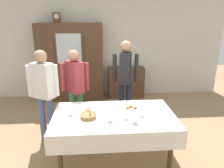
{
  "coord_description": "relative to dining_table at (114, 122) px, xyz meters",
  "views": [
    {
      "loc": [
        -0.24,
        -2.98,
        2.14
      ],
      "look_at": [
        0.0,
        0.2,
        1.09
      ],
      "focal_mm": 33.42,
      "sensor_mm": 36.0,
      "label": 1
    }
  ],
  "objects": [
    {
      "name": "tea_cup_front_edge",
      "position": [
        0.38,
        -0.06,
        0.12
      ],
      "size": [
        0.13,
        0.13,
        0.06
      ],
      "color": "white",
      "rests_on": "dining_table"
    },
    {
      "name": "spoon_center",
      "position": [
        0.05,
        0.24,
        0.1
      ],
      "size": [
        0.12,
        0.02,
        0.01
      ],
      "color": "silver",
      "rests_on": "dining_table"
    },
    {
      "name": "mantel_clock",
      "position": [
        -1.17,
        2.59,
        1.45
      ],
      "size": [
        0.18,
        0.11,
        0.24
      ],
      "color": "brown",
      "rests_on": "wall_cabinet"
    },
    {
      "name": "spoon_back_edge",
      "position": [
        0.75,
        -0.17,
        0.1
      ],
      "size": [
        0.12,
        0.02,
        0.01
      ],
      "color": "silver",
      "rests_on": "dining_table"
    },
    {
      "name": "bookshelf_low",
      "position": [
        0.54,
        2.64,
        -0.24
      ],
      "size": [
        0.96,
        0.35,
        0.83
      ],
      "color": "#4C3321",
      "rests_on": "ground"
    },
    {
      "name": "back_wall",
      "position": [
        0.0,
        2.89,
        0.7
      ],
      "size": [
        6.4,
        0.1,
        2.7
      ],
      "primitive_type": "cube",
      "color": "silver",
      "rests_on": "ground"
    },
    {
      "name": "person_behind_table_right",
      "position": [
        -0.65,
        0.99,
        0.3
      ],
      "size": [
        0.52,
        0.41,
        1.57
      ],
      "color": "#33704C",
      "rests_on": "ground"
    },
    {
      "name": "wall_cabinet",
      "position": [
        -0.9,
        2.59,
        0.34
      ],
      "size": [
        1.63,
        0.46,
        1.98
      ],
      "color": "#4C3321",
      "rests_on": "ground"
    },
    {
      "name": "spoon_front_edge",
      "position": [
        0.76,
        -0.33,
        0.1
      ],
      "size": [
        0.12,
        0.02,
        0.01
      ],
      "color": "silver",
      "rests_on": "dining_table"
    },
    {
      "name": "bread_basket",
      "position": [
        -0.38,
        -0.03,
        0.13
      ],
      "size": [
        0.24,
        0.24,
        0.16
      ],
      "color": "#9E7542",
      "rests_on": "dining_table"
    },
    {
      "name": "tea_cup_near_left",
      "position": [
        0.15,
        -0.13,
        0.12
      ],
      "size": [
        0.13,
        0.13,
        0.06
      ],
      "color": "white",
      "rests_on": "dining_table"
    },
    {
      "name": "tea_cup_center",
      "position": [
        0.26,
        -0.25,
        0.12
      ],
      "size": [
        0.13,
        0.13,
        0.06
      ],
      "color": "white",
      "rests_on": "dining_table"
    },
    {
      "name": "tea_cup_mid_left",
      "position": [
        -0.64,
        0.07,
        0.12
      ],
      "size": [
        0.13,
        0.13,
        0.06
      ],
      "color": "white",
      "rests_on": "dining_table"
    },
    {
      "name": "ground_plane",
      "position": [
        0.0,
        0.24,
        -0.65
      ],
      "size": [
        12.0,
        12.0,
        0.0
      ],
      "primitive_type": "plane",
      "color": "#997A56",
      "rests_on": "ground"
    },
    {
      "name": "pastry_plate",
      "position": [
        0.28,
        0.2,
        0.11
      ],
      "size": [
        0.28,
        0.28,
        0.05
      ],
      "color": "white",
      "rests_on": "dining_table"
    },
    {
      "name": "person_beside_shelf",
      "position": [
        0.34,
        1.3,
        0.38
      ],
      "size": [
        0.52,
        0.4,
        1.69
      ],
      "color": "#191E38",
      "rests_on": "ground"
    },
    {
      "name": "person_behind_table_left",
      "position": [
        -1.15,
        0.68,
        0.33
      ],
      "size": [
        0.52,
        0.35,
        1.62
      ],
      "color": "slate",
      "rests_on": "ground"
    },
    {
      "name": "dining_table",
      "position": [
        0.0,
        0.0,
        0.0
      ],
      "size": [
        1.8,
        1.06,
        0.74
      ],
      "color": "#4C3321",
      "rests_on": "ground"
    },
    {
      "name": "book_stack",
      "position": [
        0.54,
        2.64,
        0.23
      ],
      "size": [
        0.16,
        0.2,
        0.09
      ],
      "color": "#B29333",
      "rests_on": "bookshelf_low"
    },
    {
      "name": "tea_cup_far_right",
      "position": [
        -0.4,
        0.26,
        0.12
      ],
      "size": [
        0.13,
        0.13,
        0.06
      ],
      "color": "white",
      "rests_on": "dining_table"
    },
    {
      "name": "tea_cup_mid_right",
      "position": [
        -0.08,
        -0.17,
        0.12
      ],
      "size": [
        0.13,
        0.13,
        0.06
      ],
      "color": "white",
      "rests_on": "dining_table"
    }
  ]
}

